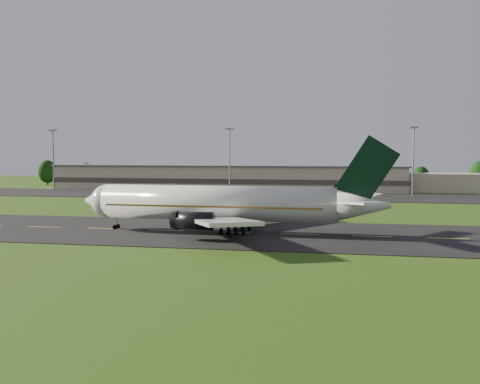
% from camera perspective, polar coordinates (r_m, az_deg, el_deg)
% --- Properties ---
extents(ground, '(360.00, 360.00, 0.00)m').
position_cam_1_polar(ground, '(93.07, -14.32, -3.86)').
color(ground, '#274A12').
rests_on(ground, ground).
extents(taxiway, '(220.00, 30.00, 0.10)m').
position_cam_1_polar(taxiway, '(93.06, -14.32, -3.83)').
color(taxiway, black).
rests_on(taxiway, ground).
extents(apron, '(260.00, 30.00, 0.10)m').
position_cam_1_polar(apron, '(160.81, -3.43, -0.30)').
color(apron, black).
rests_on(apron, ground).
extents(airliner, '(51.25, 42.18, 15.57)m').
position_cam_1_polar(airliner, '(85.89, -1.87, -1.28)').
color(airliner, white).
rests_on(airliner, ground).
extents(terminal, '(145.00, 16.00, 8.40)m').
position_cam_1_polar(terminal, '(182.80, 0.36, 1.50)').
color(terminal, '#BEA991').
rests_on(terminal, ground).
extents(light_mast_west, '(2.40, 1.20, 20.35)m').
position_cam_1_polar(light_mast_west, '(188.59, -19.30, 4.00)').
color(light_mast_west, gray).
rests_on(light_mast_west, ground).
extents(light_mast_centre, '(2.40, 1.20, 20.35)m').
position_cam_1_polar(light_mast_centre, '(166.96, -1.11, 4.23)').
color(light_mast_centre, gray).
rests_on(light_mast_centre, ground).
extents(light_mast_east, '(2.40, 1.20, 20.35)m').
position_cam_1_polar(light_mast_east, '(164.77, 18.01, 4.02)').
color(light_mast_east, gray).
rests_on(light_mast_east, ground).
extents(tree_line, '(192.66, 8.70, 10.04)m').
position_cam_1_polar(tree_line, '(190.24, 7.38, 1.83)').
color(tree_line, black).
rests_on(tree_line, ground).
extents(service_vehicle_a, '(1.72, 4.04, 1.36)m').
position_cam_1_polar(service_vehicle_a, '(164.16, -13.26, -0.06)').
color(service_vehicle_a, yellow).
rests_on(service_vehicle_a, apron).
extents(service_vehicle_b, '(4.63, 2.89, 1.44)m').
position_cam_1_polar(service_vehicle_b, '(166.98, -11.53, 0.05)').
color(service_vehicle_b, '#9A170A').
rests_on(service_vehicle_b, apron).
extents(service_vehicle_c, '(4.24, 5.31, 1.34)m').
position_cam_1_polar(service_vehicle_c, '(156.40, 7.76, -0.20)').
color(service_vehicle_c, silver).
rests_on(service_vehicle_c, apron).
extents(service_vehicle_d, '(5.27, 4.76, 1.48)m').
position_cam_1_polar(service_vehicle_d, '(155.61, 7.58, -0.20)').
color(service_vehicle_d, orange).
rests_on(service_vehicle_d, apron).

